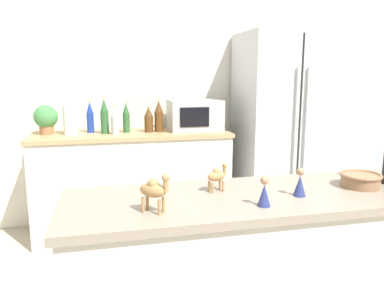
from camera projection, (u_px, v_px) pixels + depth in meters
name	position (u px, v px, depth m)	size (l,w,h in m)	color
wall_back	(174.00, 92.00, 3.73)	(8.00, 0.06, 2.55)	silver
back_counter	(133.00, 182.00, 3.47)	(1.75, 0.63, 0.94)	silver
refrigerator	(281.00, 130.00, 3.64)	(0.82, 0.72, 1.84)	silver
potted_plant	(46.00, 118.00, 3.24)	(0.20, 0.20, 0.26)	#9E6B47
paper_towel_roll	(70.00, 120.00, 3.22)	(0.12, 0.12, 0.25)	white
microwave	(195.00, 115.00, 3.50)	(0.48, 0.37, 0.28)	#B2B5BA
back_bottle_0	(90.00, 117.00, 3.34)	(0.06, 0.06, 0.28)	navy
back_bottle_1	(149.00, 120.00, 3.37)	(0.08, 0.08, 0.24)	brown
back_bottle_2	(104.00, 117.00, 3.28)	(0.07, 0.07, 0.31)	#2D6033
back_bottle_3	(115.00, 121.00, 3.24)	(0.07, 0.07, 0.25)	#B2B7BC
back_bottle_4	(126.00, 118.00, 3.35)	(0.06, 0.06, 0.27)	#2D6033
back_bottle_5	(159.00, 116.00, 3.39)	(0.08, 0.08, 0.29)	brown
fruit_bowl	(360.00, 179.00, 1.73)	(0.19, 0.19, 0.06)	#8C6647
camel_figurine	(154.00, 189.00, 1.39)	(0.12, 0.11, 0.16)	#A87F4C
camel_figurine_second	(217.00, 175.00, 1.65)	(0.10, 0.07, 0.13)	#A87F4C
wise_man_figurine_crimson	(264.00, 193.00, 1.47)	(0.05, 0.05, 0.12)	navy
wise_man_figurine_purple	(300.00, 184.00, 1.59)	(0.05, 0.05, 0.12)	navy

